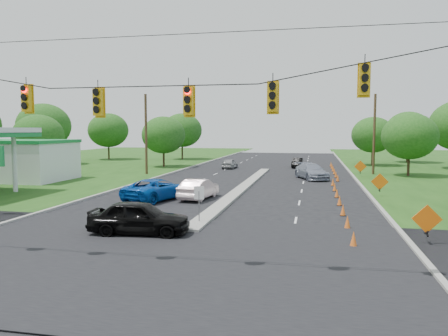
# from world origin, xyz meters

# --- Properties ---
(ground) EXTENTS (160.00, 160.00, 0.00)m
(ground) POSITION_xyz_m (0.00, 0.00, 0.00)
(ground) COLOR black
(ground) RESTS_ON ground
(cross_street) EXTENTS (160.00, 14.00, 0.02)m
(cross_street) POSITION_xyz_m (0.00, 0.00, 0.00)
(cross_street) COLOR black
(cross_street) RESTS_ON ground
(curb_left) EXTENTS (0.25, 110.00, 0.16)m
(curb_left) POSITION_xyz_m (-10.10, 30.00, 0.00)
(curb_left) COLOR gray
(curb_left) RESTS_ON ground
(curb_right) EXTENTS (0.25, 110.00, 0.16)m
(curb_right) POSITION_xyz_m (10.10, 30.00, 0.00)
(curb_right) COLOR gray
(curb_right) RESTS_ON ground
(median) EXTENTS (1.00, 34.00, 0.18)m
(median) POSITION_xyz_m (0.00, 21.00, 0.00)
(median) COLOR gray
(median) RESTS_ON ground
(median_sign) EXTENTS (0.55, 0.06, 2.05)m
(median_sign) POSITION_xyz_m (0.00, 6.00, 1.46)
(median_sign) COLOR gray
(median_sign) RESTS_ON ground
(signal_span) EXTENTS (25.60, 0.32, 9.00)m
(signal_span) POSITION_xyz_m (-0.05, -1.00, 4.97)
(signal_span) COLOR #422D1C
(signal_span) RESTS_ON ground
(utility_pole_far_left) EXTENTS (0.28, 0.28, 9.00)m
(utility_pole_far_left) POSITION_xyz_m (-12.50, 30.00, 4.50)
(utility_pole_far_left) COLOR #422D1C
(utility_pole_far_left) RESTS_ON ground
(utility_pole_far_right) EXTENTS (0.28, 0.28, 9.00)m
(utility_pole_far_right) POSITION_xyz_m (12.50, 35.00, 4.50)
(utility_pole_far_right) COLOR #422D1C
(utility_pole_far_right) RESTS_ON ground
(cone_0) EXTENTS (0.32, 0.32, 0.70)m
(cone_0) POSITION_xyz_m (7.66, 3.00, 0.35)
(cone_0) COLOR orange
(cone_0) RESTS_ON ground
(cone_1) EXTENTS (0.32, 0.32, 0.70)m
(cone_1) POSITION_xyz_m (7.66, 6.50, 0.35)
(cone_1) COLOR orange
(cone_1) RESTS_ON ground
(cone_2) EXTENTS (0.32, 0.32, 0.70)m
(cone_2) POSITION_xyz_m (7.66, 10.00, 0.35)
(cone_2) COLOR orange
(cone_2) RESTS_ON ground
(cone_3) EXTENTS (0.32, 0.32, 0.70)m
(cone_3) POSITION_xyz_m (7.66, 13.50, 0.35)
(cone_3) COLOR orange
(cone_3) RESTS_ON ground
(cone_4) EXTENTS (0.32, 0.32, 0.70)m
(cone_4) POSITION_xyz_m (7.66, 17.00, 0.35)
(cone_4) COLOR orange
(cone_4) RESTS_ON ground
(cone_5) EXTENTS (0.32, 0.32, 0.70)m
(cone_5) POSITION_xyz_m (7.66, 20.50, 0.35)
(cone_5) COLOR orange
(cone_5) RESTS_ON ground
(cone_6) EXTENTS (0.32, 0.32, 0.70)m
(cone_6) POSITION_xyz_m (7.66, 24.00, 0.35)
(cone_6) COLOR orange
(cone_6) RESTS_ON ground
(cone_7) EXTENTS (0.32, 0.32, 0.70)m
(cone_7) POSITION_xyz_m (8.26, 27.50, 0.35)
(cone_7) COLOR orange
(cone_7) RESTS_ON ground
(cone_8) EXTENTS (0.32, 0.32, 0.70)m
(cone_8) POSITION_xyz_m (8.26, 31.00, 0.35)
(cone_8) COLOR orange
(cone_8) RESTS_ON ground
(cone_9) EXTENTS (0.32, 0.32, 0.70)m
(cone_9) POSITION_xyz_m (8.26, 34.50, 0.35)
(cone_9) COLOR orange
(cone_9) RESTS_ON ground
(cone_10) EXTENTS (0.32, 0.32, 0.70)m
(cone_10) POSITION_xyz_m (8.26, 38.00, 0.35)
(cone_10) COLOR orange
(cone_10) RESTS_ON ground
(cone_11) EXTENTS (0.32, 0.32, 0.70)m
(cone_11) POSITION_xyz_m (8.26, 41.50, 0.35)
(cone_11) COLOR orange
(cone_11) RESTS_ON ground
(cone_12) EXTENTS (0.32, 0.32, 0.70)m
(cone_12) POSITION_xyz_m (8.26, 45.00, 0.35)
(cone_12) COLOR orange
(cone_12) RESTS_ON ground
(work_sign_0) EXTENTS (1.27, 0.58, 1.37)m
(work_sign_0) POSITION_xyz_m (10.80, 4.00, 1.09)
(work_sign_0) COLOR black
(work_sign_0) RESTS_ON ground
(work_sign_1) EXTENTS (1.27, 0.58, 1.37)m
(work_sign_1) POSITION_xyz_m (10.80, 18.00, 1.09)
(work_sign_1) COLOR black
(work_sign_1) RESTS_ON ground
(work_sign_2) EXTENTS (1.27, 0.58, 1.37)m
(work_sign_2) POSITION_xyz_m (10.80, 32.00, 1.09)
(work_sign_2) COLOR black
(work_sign_2) RESTS_ON ground
(tree_2) EXTENTS (5.88, 5.88, 6.86)m
(tree_2) POSITION_xyz_m (-26.00, 30.00, 4.34)
(tree_2) COLOR black
(tree_2) RESTS_ON ground
(tree_3) EXTENTS (7.56, 7.56, 8.82)m
(tree_3) POSITION_xyz_m (-32.00, 40.00, 5.58)
(tree_3) COLOR black
(tree_3) RESTS_ON ground
(tree_4) EXTENTS (6.72, 6.72, 7.84)m
(tree_4) POSITION_xyz_m (-28.00, 52.00, 4.96)
(tree_4) COLOR black
(tree_4) RESTS_ON ground
(tree_5) EXTENTS (5.88, 5.88, 6.86)m
(tree_5) POSITION_xyz_m (-14.00, 40.00, 4.34)
(tree_5) COLOR black
(tree_5) RESTS_ON ground
(tree_6) EXTENTS (6.72, 6.72, 7.84)m
(tree_6) POSITION_xyz_m (-16.00, 55.00, 4.96)
(tree_6) COLOR black
(tree_6) RESTS_ON ground
(tree_9) EXTENTS (5.88, 5.88, 6.86)m
(tree_9) POSITION_xyz_m (16.00, 34.00, 4.34)
(tree_9) COLOR black
(tree_9) RESTS_ON ground
(tree_11) EXTENTS (6.72, 6.72, 7.84)m
(tree_11) POSITION_xyz_m (20.00, 55.00, 4.96)
(tree_11) COLOR black
(tree_11) RESTS_ON ground
(tree_12) EXTENTS (5.88, 5.88, 6.86)m
(tree_12) POSITION_xyz_m (14.00, 48.00, 4.34)
(tree_12) COLOR black
(tree_12) RESTS_ON ground
(black_sedan) EXTENTS (4.99, 2.35, 1.65)m
(black_sedan) POSITION_xyz_m (-2.24, 3.27, 0.83)
(black_sedan) COLOR black
(black_sedan) RESTS_ON ground
(white_sedan) EXTENTS (2.13, 4.65, 1.48)m
(white_sedan) POSITION_xyz_m (-2.26, 14.37, 0.74)
(white_sedan) COLOR beige
(white_sedan) RESTS_ON ground
(blue_pickup) EXTENTS (4.11, 6.09, 1.55)m
(blue_pickup) POSITION_xyz_m (-5.11, 13.33, 0.78)
(blue_pickup) COLOR #0849AB
(blue_pickup) RESTS_ON ground
(silver_car_far) EXTENTS (4.03, 5.91, 1.59)m
(silver_car_far) POSITION_xyz_m (5.73, 29.09, 0.79)
(silver_car_far) COLOR gray
(silver_car_far) RESTS_ON ground
(silver_car_oncoming) EXTENTS (1.75, 3.85, 1.28)m
(silver_car_oncoming) POSITION_xyz_m (-4.79, 39.58, 0.64)
(silver_car_oncoming) COLOR gray
(silver_car_oncoming) RESTS_ON ground
(dark_car_receding) EXTENTS (1.45, 3.99, 1.31)m
(dark_car_receding) POSITION_xyz_m (3.81, 42.70, 0.65)
(dark_car_receding) COLOR black
(dark_car_receding) RESTS_ON ground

